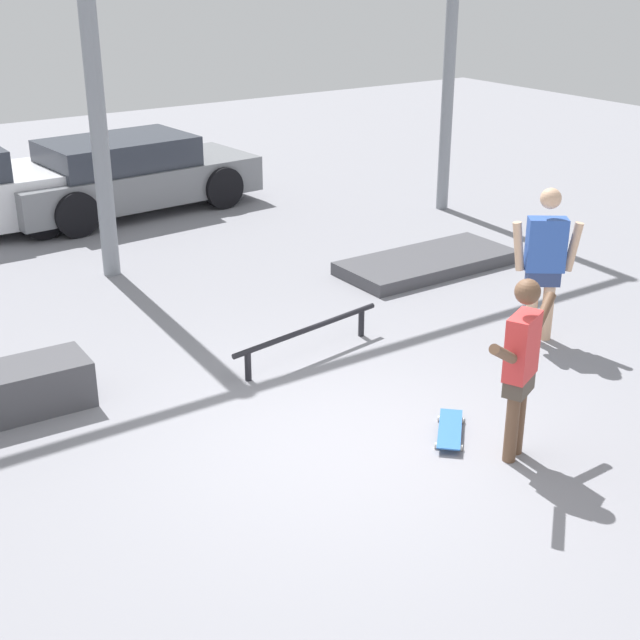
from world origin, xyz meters
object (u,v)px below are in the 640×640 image
skateboarder (521,361)px  grind_rail (308,334)px  skateboard (450,429)px  parked_car_grey (126,175)px  bystander (545,258)px  manual_pad (427,263)px

skateboarder → grind_rail: size_ratio=0.82×
skateboard → grind_rail: 2.19m
parked_car_grey → bystander: bystander is taller
parked_car_grey → skateboard: bearing=-98.1°
grind_rail → parked_car_grey: 6.68m
skateboard → manual_pad: (2.87, 3.68, 0.03)m
skateboarder → parked_car_grey: skateboarder is taller
skateboarder → manual_pad: (2.66, 4.27, -0.85)m
skateboarder → skateboard: bearing=85.9°
parked_car_grey → manual_pad: bearing=-70.2°
manual_pad → grind_rail: size_ratio=1.25×
skateboard → bystander: bearing=-20.5°
grind_rail → parked_car_grey: parked_car_grey is taller
skateboarder → grind_rail: skateboarder is taller
skateboarder → bystander: bearing=14.6°
grind_rail → bystander: bearing=-23.5°
manual_pad → bystander: bystander is taller
skateboard → parked_car_grey: bearing=40.4°
grind_rail → skateboard: bearing=-86.3°
parked_car_grey → bystander: 7.91m
skateboard → skateboarder: bearing=-115.9°
manual_pad → bystander: (-0.55, -2.58, 0.89)m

